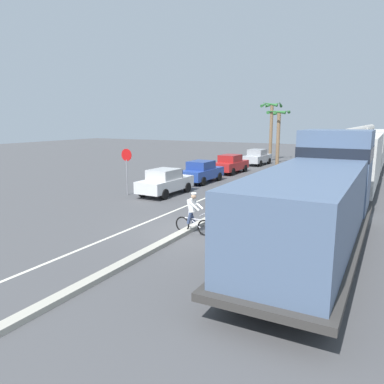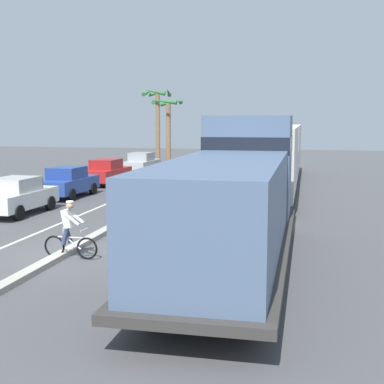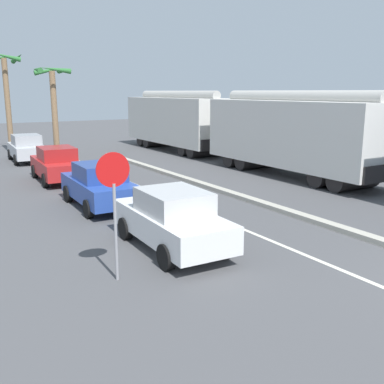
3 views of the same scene
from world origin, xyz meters
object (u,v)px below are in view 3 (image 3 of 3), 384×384
object	(u,v)px
parked_car_blue	(99,185)
stop_sign	(114,192)
parked_car_red	(57,164)
hopper_car_middle	(177,121)
palm_tree_near	(6,83)
parked_car_white	(172,219)
hopper_car_lead	(293,134)
palm_tree_far	(53,92)
parked_car_silver	(27,148)

from	to	relation	value
parked_car_blue	stop_sign	xyz separation A→B (m)	(-1.94, -6.42, 1.21)
parked_car_red	parked_car_blue	bearing A→B (deg)	-89.92
hopper_car_middle	parked_car_blue	bearing A→B (deg)	-129.53
stop_sign	parked_car_red	bearing A→B (deg)	80.91
stop_sign	palm_tree_near	world-z (taller)	palm_tree_near
parked_car_white	palm_tree_near	world-z (taller)	palm_tree_near
hopper_car_lead	hopper_car_middle	distance (m)	11.60
hopper_car_middle	stop_sign	xyz separation A→B (m)	(-12.27, -18.94, -0.05)
stop_sign	palm_tree_far	distance (m)	20.22
parked_car_blue	hopper_car_middle	bearing A→B (deg)	50.47
hopper_car_lead	palm_tree_near	size ratio (longest dim) A/B	1.58
parked_car_silver	parked_car_blue	bearing A→B (deg)	-90.36
parked_car_blue	parked_car_silver	xyz separation A→B (m)	(0.08, 12.72, 0.00)
hopper_car_lead	palm_tree_far	size ratio (longest dim) A/B	1.85
palm_tree_near	hopper_car_middle	bearing A→B (deg)	-25.72
parked_car_red	stop_sign	xyz separation A→B (m)	(-1.93, -12.08, 1.21)
hopper_car_middle	parked_car_blue	xyz separation A→B (m)	(-10.33, -12.52, -1.26)
parked_car_silver	stop_sign	size ratio (longest dim) A/B	1.48
hopper_car_lead	palm_tree_near	distance (m)	19.70
hopper_car_middle	parked_car_silver	size ratio (longest dim) A/B	2.48
hopper_car_middle	parked_car_silver	bearing A→B (deg)	178.89
hopper_car_middle	parked_car_blue	size ratio (longest dim) A/B	2.50
parked_car_white	palm_tree_far	distance (m)	18.94
hopper_car_middle	palm_tree_near	distance (m)	11.76
parked_car_white	parked_car_blue	bearing A→B (deg)	91.22
parked_car_blue	palm_tree_near	world-z (taller)	palm_tree_near
palm_tree_near	hopper_car_lead	bearing A→B (deg)	-58.06
hopper_car_lead	parked_car_blue	size ratio (longest dim) A/B	2.50
stop_sign	hopper_car_lead	bearing A→B (deg)	30.90
parked_car_blue	palm_tree_near	distance (m)	17.91
parked_car_silver	stop_sign	world-z (taller)	stop_sign
parked_car_red	parked_car_silver	xyz separation A→B (m)	(0.09, 7.07, 0.00)
parked_car_silver	palm_tree_far	size ratio (longest dim) A/B	0.75
hopper_car_middle	parked_car_blue	world-z (taller)	hopper_car_middle
parked_car_blue	palm_tree_near	xyz separation A→B (m)	(-0.00, 17.50, 3.85)
stop_sign	parked_car_white	bearing A→B (deg)	29.56
stop_sign	palm_tree_near	bearing A→B (deg)	85.37
parked_car_blue	parked_car_silver	size ratio (longest dim) A/B	0.99
parked_car_blue	stop_sign	distance (m)	6.82
hopper_car_lead	parked_car_silver	size ratio (longest dim) A/B	2.48
parked_car_red	palm_tree_far	size ratio (longest dim) A/B	0.75
parked_car_white	parked_car_red	world-z (taller)	same
parked_car_red	palm_tree_near	xyz separation A→B (m)	(0.01, 11.85, 3.85)
hopper_car_middle	palm_tree_near	xyz separation A→B (m)	(-10.33, 4.98, 2.58)
parked_car_blue	parked_car_red	distance (m)	5.65
parked_car_white	palm_tree_near	bearing A→B (deg)	90.28
hopper_car_middle	stop_sign	distance (m)	22.57
parked_car_white	parked_car_silver	bearing A→B (deg)	90.10
parked_car_blue	parked_car_red	bearing A→B (deg)	90.08
parked_car_red	parked_car_silver	world-z (taller)	same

